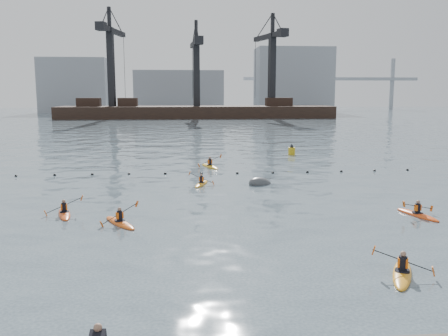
{
  "coord_description": "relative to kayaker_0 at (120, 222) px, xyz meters",
  "views": [
    {
      "loc": [
        -3.37,
        -16.52,
        6.74
      ],
      "look_at": [
        -1.31,
        7.97,
        2.8
      ],
      "focal_mm": 38.0,
      "sensor_mm": 36.0,
      "label": 1
    }
  ],
  "objects": [
    {
      "name": "mooring_buoy",
      "position": [
        8.96,
        10.05,
        -0.1
      ],
      "size": [
        2.45,
        2.07,
        1.39
      ],
      "primitive_type": "ellipsoid",
      "rotation": [
        0.0,
        0.21,
        0.5
      ],
      "color": "#37393C",
      "rests_on": "ground"
    },
    {
      "name": "float_line",
      "position": [
        6.26,
        14.93,
        -0.07
      ],
      "size": [
        33.24,
        0.73,
        0.24
      ],
      "color": "black",
      "rests_on": "ground"
    },
    {
      "name": "kayaker_3",
      "position": [
        4.6,
        10.24,
        -0.01
      ],
      "size": [
        1.9,
        2.87,
        1.06
      ],
      "rotation": [
        0.0,
        0.0,
        -0.31
      ],
      "color": "orange",
      "rests_on": "ground"
    },
    {
      "name": "kayaker_5",
      "position": [
        5.67,
        18.46,
        0.01
      ],
      "size": [
        2.25,
        3.43,
        1.25
      ],
      "rotation": [
        0.0,
        0.0,
        0.35
      ],
      "color": "gold",
      "rests_on": "ground"
    },
    {
      "name": "ground",
      "position": [
        6.76,
        -7.6,
        -0.1
      ],
      "size": [
        400.0,
        400.0,
        0.0
      ],
      "primitive_type": "plane",
      "color": "#36464F",
      "rests_on": "ground"
    },
    {
      "name": "kayaker_0",
      "position": [
        0.0,
        0.0,
        0.0
      ],
      "size": [
        2.2,
        2.96,
        1.2
      ],
      "rotation": [
        0.0,
        0.0,
        0.57
      ],
      "color": "#E55915",
      "rests_on": "ground"
    },
    {
      "name": "skyline",
      "position": [
        8.99,
        142.67,
        9.15
      ],
      "size": [
        141.0,
        28.0,
        22.0
      ],
      "color": "gray",
      "rests_on": "ground"
    },
    {
      "name": "kayaker_4",
      "position": [
        16.16,
        0.29,
        -0.0
      ],
      "size": [
        2.04,
        3.15,
        1.03
      ],
      "rotation": [
        0.0,
        0.0,
        3.43
      ],
      "color": "#E34915",
      "rests_on": "ground"
    },
    {
      "name": "barge_pier",
      "position": [
        6.54,
        102.39,
        1.8
      ],
      "size": [
        72.0,
        19.3,
        29.5
      ],
      "color": "black",
      "rests_on": "ground"
    },
    {
      "name": "kayaker_1",
      "position": [
        11.41,
        -7.95,
        0.01
      ],
      "size": [
        2.07,
        3.25,
        1.13
      ],
      "rotation": [
        0.0,
        0.0,
        -0.46
      ],
      "color": "orange",
      "rests_on": "ground"
    },
    {
      "name": "kayaker_2",
      "position": [
        -3.33,
        2.15,
        -0.0
      ],
      "size": [
        2.06,
        3.1,
        1.15
      ],
      "rotation": [
        0.0,
        0.0,
        0.29
      ],
      "color": "#DB4A14",
      "rests_on": "ground"
    },
    {
      "name": "nav_buoy",
      "position": [
        15.04,
        26.4,
        0.32
      ],
      "size": [
        0.74,
        0.74,
        1.36
      ],
      "color": "gold",
      "rests_on": "ground"
    }
  ]
}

